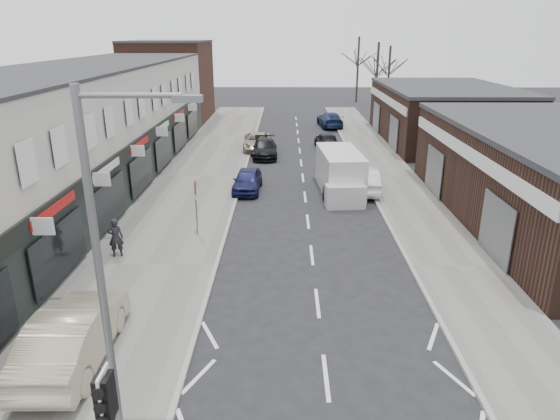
{
  "coord_description": "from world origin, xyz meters",
  "views": [
    {
      "loc": [
        -1.13,
        -9.37,
        8.92
      ],
      "look_at": [
        -1.34,
        8.4,
        2.6
      ],
      "focal_mm": 32.0,
      "sensor_mm": 36.0,
      "label": 1
    }
  ],
  "objects_px": {
    "parked_car_left_c": "(257,142)",
    "parked_car_left_a": "(247,180)",
    "traffic_light": "(107,409)",
    "street_lamp": "(108,271)",
    "pedestrian": "(116,238)",
    "parked_car_right_c": "(330,120)",
    "white_van": "(340,173)",
    "sedan_on_pavement": "(74,334)",
    "parked_car_right_b": "(327,140)",
    "parked_car_left_b": "(265,148)",
    "parked_car_right_a": "(363,179)",
    "warning_sign": "(196,191)"
  },
  "relations": [
    {
      "from": "warning_sign",
      "to": "parked_car_left_a",
      "type": "distance_m",
      "value": 7.5
    },
    {
      "from": "pedestrian",
      "to": "parked_car_left_a",
      "type": "height_order",
      "value": "pedestrian"
    },
    {
      "from": "warning_sign",
      "to": "parked_car_right_b",
      "type": "height_order",
      "value": "warning_sign"
    },
    {
      "from": "warning_sign",
      "to": "parked_car_left_c",
      "type": "xyz_separation_m",
      "value": [
        1.76,
        18.2,
        -1.54
      ]
    },
    {
      "from": "parked_car_right_b",
      "to": "traffic_light",
      "type": "bearing_deg",
      "value": 74.15
    },
    {
      "from": "parked_car_left_b",
      "to": "parked_car_right_b",
      "type": "height_order",
      "value": "parked_car_right_b"
    },
    {
      "from": "parked_car_left_a",
      "to": "parked_car_right_b",
      "type": "xyz_separation_m",
      "value": [
        5.6,
        11.61,
        0.03
      ]
    },
    {
      "from": "warning_sign",
      "to": "parked_car_right_c",
      "type": "xyz_separation_m",
      "value": [
        8.46,
        28.77,
        -1.46
      ]
    },
    {
      "from": "white_van",
      "to": "sedan_on_pavement",
      "type": "height_order",
      "value": "white_van"
    },
    {
      "from": "street_lamp",
      "to": "sedan_on_pavement",
      "type": "relative_size",
      "value": 1.59
    },
    {
      "from": "traffic_light",
      "to": "sedan_on_pavement",
      "type": "distance_m",
      "value": 5.49
    },
    {
      "from": "parked_car_right_b",
      "to": "pedestrian",
      "type": "bearing_deg",
      "value": 59.52
    },
    {
      "from": "warning_sign",
      "to": "parked_car_left_b",
      "type": "height_order",
      "value": "warning_sign"
    },
    {
      "from": "street_lamp",
      "to": "parked_car_left_c",
      "type": "relative_size",
      "value": 1.67
    },
    {
      "from": "parked_car_right_a",
      "to": "parked_car_right_b",
      "type": "distance_m",
      "value": 11.69
    },
    {
      "from": "parked_car_left_b",
      "to": "parked_car_right_a",
      "type": "xyz_separation_m",
      "value": [
        6.17,
        -8.74,
        0.11
      ]
    },
    {
      "from": "warning_sign",
      "to": "parked_car_right_c",
      "type": "height_order",
      "value": "warning_sign"
    },
    {
      "from": "parked_car_right_b",
      "to": "parked_car_left_b",
      "type": "bearing_deg",
      "value": 25.9
    },
    {
      "from": "parked_car_left_c",
      "to": "parked_car_left_a",
      "type": "bearing_deg",
      "value": -92.34
    },
    {
      "from": "sedan_on_pavement",
      "to": "parked_car_left_b",
      "type": "height_order",
      "value": "sedan_on_pavement"
    },
    {
      "from": "parked_car_right_a",
      "to": "parked_car_right_c",
      "type": "bearing_deg",
      "value": -86.88
    },
    {
      "from": "parked_car_left_b",
      "to": "parked_car_right_c",
      "type": "height_order",
      "value": "parked_car_right_c"
    },
    {
      "from": "parked_car_left_b",
      "to": "parked_car_right_c",
      "type": "xyz_separation_m",
      "value": [
        6.02,
        12.92,
        0.08
      ]
    },
    {
      "from": "warning_sign",
      "to": "parked_car_left_c",
      "type": "distance_m",
      "value": 18.35
    },
    {
      "from": "parked_car_left_c",
      "to": "parked_car_left_b",
      "type": "bearing_deg",
      "value": -76.09
    },
    {
      "from": "traffic_light",
      "to": "parked_car_right_b",
      "type": "height_order",
      "value": "traffic_light"
    },
    {
      "from": "warning_sign",
      "to": "parked_car_left_b",
      "type": "xyz_separation_m",
      "value": [
        2.44,
        15.85,
        -1.54
      ]
    },
    {
      "from": "pedestrian",
      "to": "parked_car_left_a",
      "type": "distance_m",
      "value": 10.68
    },
    {
      "from": "traffic_light",
      "to": "sedan_on_pavement",
      "type": "height_order",
      "value": "traffic_light"
    },
    {
      "from": "white_van",
      "to": "sedan_on_pavement",
      "type": "xyz_separation_m",
      "value": [
        -9.15,
        -16.46,
        -0.19
      ]
    },
    {
      "from": "white_van",
      "to": "parked_car_right_b",
      "type": "xyz_separation_m",
      "value": [
        0.12,
        11.72,
        -0.45
      ]
    },
    {
      "from": "traffic_light",
      "to": "warning_sign",
      "type": "height_order",
      "value": "traffic_light"
    },
    {
      "from": "street_lamp",
      "to": "parked_car_right_b",
      "type": "xyz_separation_m",
      "value": [
        6.73,
        31.53,
        -3.93
      ]
    },
    {
      "from": "traffic_light",
      "to": "street_lamp",
      "type": "relative_size",
      "value": 0.39
    },
    {
      "from": "parked_car_left_a",
      "to": "parked_car_right_b",
      "type": "height_order",
      "value": "parked_car_right_b"
    },
    {
      "from": "white_van",
      "to": "sedan_on_pavement",
      "type": "relative_size",
      "value": 1.26
    },
    {
      "from": "warning_sign",
      "to": "sedan_on_pavement",
      "type": "bearing_deg",
      "value": -101.41
    },
    {
      "from": "traffic_light",
      "to": "street_lamp",
      "type": "distance_m",
      "value": 2.52
    },
    {
      "from": "white_van",
      "to": "parked_car_right_c",
      "type": "xyz_separation_m",
      "value": [
        1.21,
        21.76,
        -0.4
      ]
    },
    {
      "from": "pedestrian",
      "to": "parked_car_left_c",
      "type": "height_order",
      "value": "pedestrian"
    },
    {
      "from": "street_lamp",
      "to": "parked_car_right_c",
      "type": "bearing_deg",
      "value": 79.34
    },
    {
      "from": "parked_car_right_c",
      "to": "parked_car_left_c",
      "type": "bearing_deg",
      "value": 52.13
    },
    {
      "from": "street_lamp",
      "to": "parked_car_right_c",
      "type": "height_order",
      "value": "street_lamp"
    },
    {
      "from": "warning_sign",
      "to": "parked_car_right_a",
      "type": "bearing_deg",
      "value": 39.55
    },
    {
      "from": "parked_car_left_c",
      "to": "street_lamp",
      "type": "bearing_deg",
      "value": -94.42
    },
    {
      "from": "traffic_light",
      "to": "pedestrian",
      "type": "xyz_separation_m",
      "value": [
        -3.74,
        11.57,
        -1.46
      ]
    },
    {
      "from": "parked_car_left_b",
      "to": "parked_car_right_c",
      "type": "bearing_deg",
      "value": 62.84
    },
    {
      "from": "parked_car_left_a",
      "to": "white_van",
      "type": "bearing_deg",
      "value": 1.3
    },
    {
      "from": "sedan_on_pavement",
      "to": "parked_car_right_c",
      "type": "xyz_separation_m",
      "value": [
        10.36,
        38.21,
        -0.21
      ]
    },
    {
      "from": "traffic_light",
      "to": "parked_car_right_c",
      "type": "height_order",
      "value": "traffic_light"
    }
  ]
}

